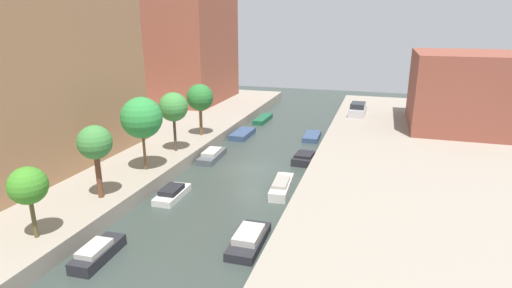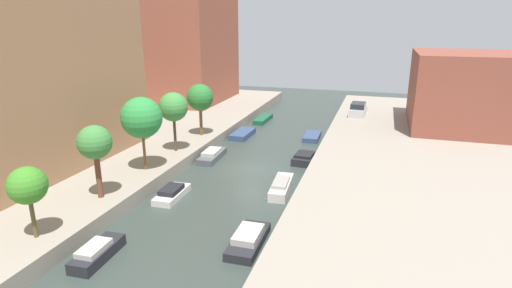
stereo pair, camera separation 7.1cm
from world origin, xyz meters
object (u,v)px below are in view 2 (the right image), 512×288
Objects in this scene: moored_boat_left_3 at (212,155)px; moored_boat_right_4 at (312,136)px; street_tree_4 at (200,98)px; moored_boat_left_4 at (243,134)px; moored_boat_left_1 at (97,253)px; moored_boat_right_3 at (305,158)px; street_tree_2 at (141,118)px; moored_boat_left_5 at (263,119)px; low_block_right at (463,91)px; street_tree_3 at (173,107)px; moored_boat_left_2 at (172,193)px; street_tree_0 at (28,186)px; moored_boat_right_1 at (248,239)px; street_tree_1 at (95,143)px; moored_boat_right_2 at (281,186)px; parked_car at (358,110)px.

moored_boat_left_3 is 1.15× the size of moored_boat_right_4.
moored_boat_left_4 is (2.94, 3.90, -4.42)m from street_tree_4.
moored_boat_right_3 is (7.43, 18.01, -0.00)m from moored_boat_left_1.
moored_boat_left_5 is (3.10, 21.28, -4.74)m from street_tree_2.
moored_boat_left_3 is (2.70, -3.76, -4.36)m from street_tree_4.
street_tree_4 is 6.59m from moored_boat_left_4.
low_block_right is 32.39m from street_tree_2.
moored_boat_left_5 is (3.10, 16.47, -4.57)m from street_tree_3.
street_tree_4 reaches higher than moored_boat_left_5.
street_tree_0 is at bearing -111.21° from moored_boat_left_2.
moored_boat_right_4 is at bearing -40.04° from moored_boat_left_5.
moored_boat_right_3 is at bearing 67.59° from moored_boat_left_1.
low_block_right reaches higher than street_tree_4.
moored_boat_right_1 reaches higher than moored_boat_left_3.
street_tree_1 is at bearing 173.55° from moored_boat_right_1.
moored_boat_left_5 is at bearing 139.96° from moored_boat_right_4.
moored_boat_left_5 is at bearing 90.45° from moored_boat_left_2.
street_tree_0 reaches higher than moored_boat_left_2.
street_tree_3 reaches higher than moored_boat_left_5.
low_block_right is at bearing 62.40° from moored_boat_right_1.
low_block_right is at bearing 53.98° from moored_boat_right_2.
moored_boat_right_3 is (-3.40, -15.95, -1.24)m from parked_car.
moored_boat_right_2 reaches higher than moored_boat_left_2.
moored_boat_right_2 is at bearing -99.61° from parked_car.
moored_boat_left_5 is (-11.03, -2.62, -1.35)m from parked_car.
low_block_right reaches higher than moored_boat_left_3.
moored_boat_right_1 is 0.92× the size of moored_boat_right_2.
street_tree_2 is 1.63× the size of moored_boat_left_1.
moored_boat_left_3 is at bearing -123.08° from parked_car.
moored_boat_right_3 is (8.03, 1.60, 0.03)m from moored_boat_left_3.
low_block_right is 40.04m from street_tree_0.
street_tree_0 is at bearing -112.32° from parked_car.
moored_boat_left_3 is (2.70, 16.88, -3.52)m from street_tree_0.
moored_boat_right_2 reaches higher than moored_boat_right_1.
street_tree_4 is at bearing 139.15° from moored_boat_right_2.
street_tree_3 reaches higher than parked_car.
street_tree_4 is 6.36m from moored_boat_left_3.
street_tree_2 reaches higher than street_tree_3.
moored_boat_right_2 reaches higher than moored_boat_right_4.
street_tree_2 is (-24.66, -20.99, 0.14)m from low_block_right.
moored_boat_left_2 is 8.29m from moored_boat_right_1.
moored_boat_right_1 is at bearing -117.60° from low_block_right.
street_tree_3 is at bearing -100.65° from moored_boat_left_5.
moored_boat_right_1 is at bearing -47.48° from street_tree_3.
street_tree_0 is at bearing -96.84° from moored_boat_left_4.
street_tree_1 reaches higher than street_tree_0.
moored_boat_right_1 is at bearing -58.07° from street_tree_4.
moored_boat_right_4 is at bearing -158.95° from low_block_right.
street_tree_2 is 1.22× the size of moored_boat_left_5.
street_tree_3 is 1.27× the size of moored_boat_left_4.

